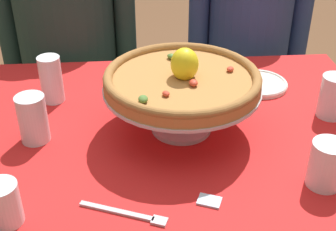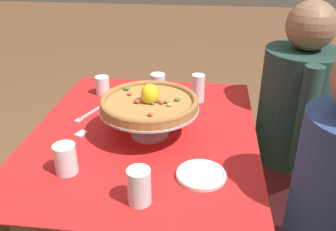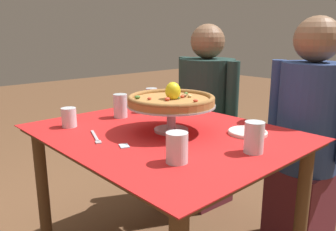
% 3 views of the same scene
% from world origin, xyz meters
% --- Properties ---
extents(dining_table, '(1.17, 0.95, 0.74)m').
position_xyz_m(dining_table, '(0.00, 0.00, 0.64)').
color(dining_table, brown).
rests_on(dining_table, ground).
extents(pizza_stand, '(0.41, 0.41, 0.13)m').
position_xyz_m(pizza_stand, '(0.02, 0.03, 0.84)').
color(pizza_stand, '#B7B7C1').
rests_on(pizza_stand, dining_table).
extents(pizza, '(0.40, 0.40, 0.10)m').
position_xyz_m(pizza, '(0.02, 0.03, 0.90)').
color(pizza, '#AD753D').
rests_on(pizza, pizza_stand).
extents(water_glass_front_right, '(0.08, 0.08, 0.11)m').
position_xyz_m(water_glass_front_right, '(0.31, -0.22, 0.79)').
color(water_glass_front_right, white).
rests_on(water_glass_front_right, dining_table).
extents(water_glass_side_right, '(0.08, 0.08, 0.12)m').
position_xyz_m(water_glass_side_right, '(0.44, 0.07, 0.80)').
color(water_glass_side_right, silver).
rests_on(water_glass_side_right, dining_table).
extents(water_glass_back_left, '(0.07, 0.07, 0.14)m').
position_xyz_m(water_glass_back_left, '(-0.34, 0.21, 0.81)').
color(water_glass_back_left, white).
rests_on(water_glass_back_left, dining_table).
extents(water_glass_side_left, '(0.07, 0.07, 0.13)m').
position_xyz_m(water_glass_side_left, '(-0.36, 0.01, 0.80)').
color(water_glass_side_left, silver).
rests_on(water_glass_side_left, dining_table).
extents(water_glass_front_left, '(0.07, 0.07, 0.09)m').
position_xyz_m(water_glass_front_left, '(-0.37, -0.29, 0.78)').
color(water_glass_front_left, white).
rests_on(water_glass_front_left, dining_table).
extents(side_plate, '(0.18, 0.18, 0.02)m').
position_xyz_m(side_plate, '(0.29, 0.26, 0.75)').
color(side_plate, silver).
rests_on(side_plate, dining_table).
extents(dinner_fork, '(0.19, 0.09, 0.01)m').
position_xyz_m(dinner_fork, '(-0.13, -0.29, 0.75)').
color(dinner_fork, '#B7B7C1').
rests_on(dinner_fork, dining_table).
extents(sugar_packet, '(0.06, 0.05, 0.00)m').
position_xyz_m(sugar_packet, '(0.05, -0.26, 0.75)').
color(sugar_packet, silver).
rests_on(sugar_packet, dining_table).
extents(diner_left, '(0.53, 0.39, 1.25)m').
position_xyz_m(diner_left, '(-0.36, 0.70, 0.62)').
color(diner_left, maroon).
rests_on(diner_left, ground).
extents(diner_right, '(0.48, 0.34, 1.27)m').
position_xyz_m(diner_right, '(0.36, 0.71, 0.62)').
color(diner_right, maroon).
rests_on(diner_right, ground).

